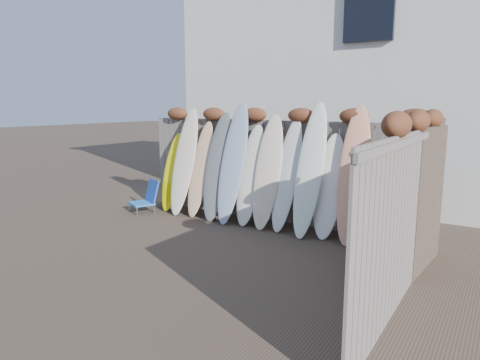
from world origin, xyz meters
The scene contains 18 objects.
ground centered at (0.00, 0.00, 0.00)m, with size 80.00×80.00×0.00m, color #493A2D.
back_fence centered at (0.06, 2.39, 1.18)m, with size 6.05×0.28×2.24m.
right_fence centered at (2.99, 0.25, 1.14)m, with size 0.28×4.40×2.24m.
house centered at (0.50, 6.50, 3.20)m, with size 8.50×5.50×6.33m.
beach_chair centered at (-2.64, 1.57, 0.32)m, with size 0.69×0.71×0.68m.
wooden_crate centered at (2.57, 0.78, 0.40)m, with size 0.69×0.57×0.80m, color #4C3F39.
lattice_panel centered at (3.05, 1.34, 1.00)m, with size 0.06×1.34×2.00m, color #413927.
surfboard_0 centered at (-2.28, 2.01, 0.85)m, with size 0.48×0.07×1.76m, color #FFF607.
surfboard_1 centered at (-1.87, 1.94, 1.12)m, with size 0.52×0.07×2.33m, color beige.
surfboard_2 centered at (-1.47, 1.96, 0.98)m, with size 0.49×0.07×2.04m, color #FFD98B.
surfboard_3 centered at (-1.00, 1.94, 1.08)m, with size 0.55×0.07×2.25m, color #5A5E62.
surfboard_4 centered at (-0.62, 1.91, 1.18)m, with size 0.53×0.07×2.46m, color #8B9CB8.
surfboard_5 centered at (-0.25, 1.97, 0.96)m, with size 0.51×0.07×2.00m, color silver.
surfboard_6 centered at (0.14, 1.95, 1.07)m, with size 0.52×0.07×2.22m, color beige.
surfboard_7 centered at (0.52, 1.98, 1.03)m, with size 0.47×0.07×2.15m, color silver.
surfboard_8 centered at (1.01, 1.91, 1.18)m, with size 0.50×0.07×2.45m, color white.
surfboard_9 centered at (1.34, 1.98, 0.91)m, with size 0.52×0.07×1.88m, color white.
surfboard_10 centered at (1.77, 1.94, 1.16)m, with size 0.49×0.07×2.41m, color #EA946D.
Camera 1 is at (3.96, -4.99, 2.30)m, focal length 32.00 mm.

